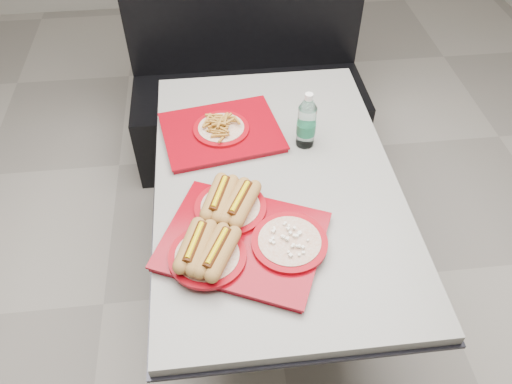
{
  "coord_description": "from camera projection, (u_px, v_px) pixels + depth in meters",
  "views": [
    {
      "loc": [
        -0.22,
        -1.31,
        2.07
      ],
      "look_at": [
        -0.09,
        -0.14,
        0.83
      ],
      "focal_mm": 35.0,
      "sensor_mm": 36.0,
      "label": 1
    }
  ],
  "objects": [
    {
      "name": "ground",
      "position": [
        271.0,
        288.0,
        2.41
      ],
      "size": [
        6.0,
        6.0,
        0.0
      ],
      "primitive_type": "plane",
      "color": "gray",
      "rests_on": "ground"
    },
    {
      "name": "booth_bench",
      "position": [
        248.0,
        88.0,
        2.87
      ],
      "size": [
        1.3,
        0.57,
        1.35
      ],
      "color": "black",
      "rests_on": "ground"
    },
    {
      "name": "diner_table",
      "position": [
        275.0,
        208.0,
        1.99
      ],
      "size": [
        0.92,
        1.42,
        0.75
      ],
      "color": "black",
      "rests_on": "ground"
    },
    {
      "name": "tray_near",
      "position": [
        237.0,
        234.0,
        1.63
      ],
      "size": [
        0.63,
        0.57,
        0.11
      ],
      "rotation": [
        0.0,
        0.0,
        -0.42
      ],
      "color": "maroon",
      "rests_on": "diner_table"
    },
    {
      "name": "water_bottle",
      "position": [
        307.0,
        123.0,
        1.93
      ],
      "size": [
        0.08,
        0.08,
        0.24
      ],
      "rotation": [
        0.0,
        0.0,
        -0.2
      ],
      "color": "silver",
      "rests_on": "diner_table"
    },
    {
      "name": "tray_far",
      "position": [
        221.0,
        130.0,
        2.02
      ],
      "size": [
        0.52,
        0.44,
        0.09
      ],
      "rotation": [
        0.0,
        0.0,
        0.17
      ],
      "color": "maroon",
      "rests_on": "diner_table"
    }
  ]
}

